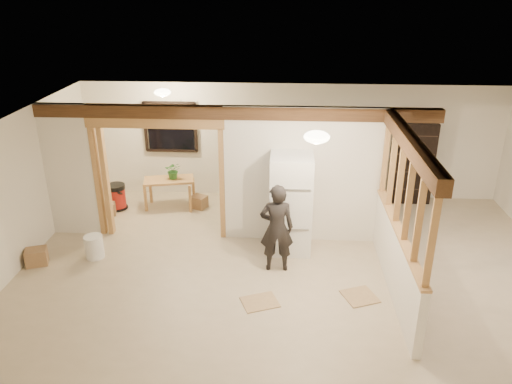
# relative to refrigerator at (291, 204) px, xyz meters

# --- Properties ---
(floor) EXTENTS (9.00, 6.50, 0.01)m
(floor) POSITION_rel_refrigerator_xyz_m (0.01, -0.79, -0.89)
(floor) COLOR #C1AE8F
(floor) RESTS_ON ground
(ceiling) EXTENTS (9.00, 6.50, 0.01)m
(ceiling) POSITION_rel_refrigerator_xyz_m (0.01, -0.79, 1.62)
(ceiling) COLOR white
(wall_back) EXTENTS (9.00, 0.01, 2.50)m
(wall_back) POSITION_rel_refrigerator_xyz_m (0.01, 2.46, 0.37)
(wall_back) COLOR silver
(wall_back) RESTS_ON floor
(wall_front) EXTENTS (9.00, 0.01, 2.50)m
(wall_front) POSITION_rel_refrigerator_xyz_m (0.01, -4.04, 0.37)
(wall_front) COLOR silver
(wall_front) RESTS_ON floor
(wall_left) EXTENTS (0.01, 6.50, 2.50)m
(wall_left) POSITION_rel_refrigerator_xyz_m (-4.49, -0.79, 0.37)
(wall_left) COLOR silver
(wall_left) RESTS_ON floor
(partition_left_stub) EXTENTS (0.90, 0.12, 2.50)m
(partition_left_stub) POSITION_rel_refrigerator_xyz_m (-4.04, 0.41, 0.37)
(partition_left_stub) COLOR silver
(partition_left_stub) RESTS_ON floor
(partition_center) EXTENTS (2.80, 0.12, 2.50)m
(partition_center) POSITION_rel_refrigerator_xyz_m (0.21, 0.41, 0.37)
(partition_center) COLOR silver
(partition_center) RESTS_ON floor
(doorway_frame) EXTENTS (2.46, 0.14, 2.20)m
(doorway_frame) POSITION_rel_refrigerator_xyz_m (-2.39, 0.41, 0.22)
(doorway_frame) COLOR tan
(doorway_frame) RESTS_ON floor
(header_beam_back) EXTENTS (7.00, 0.18, 0.22)m
(header_beam_back) POSITION_rel_refrigerator_xyz_m (-0.99, 0.41, 1.50)
(header_beam_back) COLOR #50321B
(header_beam_back) RESTS_ON ceiling
(header_beam_right) EXTENTS (0.18, 3.30, 0.22)m
(header_beam_right) POSITION_rel_refrigerator_xyz_m (1.61, -1.19, 1.50)
(header_beam_right) COLOR #50321B
(header_beam_right) RESTS_ON ceiling
(pony_wall) EXTENTS (0.12, 3.20, 1.00)m
(pony_wall) POSITION_rel_refrigerator_xyz_m (1.61, -1.19, -0.38)
(pony_wall) COLOR silver
(pony_wall) RESTS_ON floor
(stud_partition) EXTENTS (0.14, 3.20, 1.32)m
(stud_partition) POSITION_rel_refrigerator_xyz_m (1.61, -1.19, 0.78)
(stud_partition) COLOR tan
(stud_partition) RESTS_ON pony_wall
(window_back) EXTENTS (1.12, 0.10, 1.10)m
(window_back) POSITION_rel_refrigerator_xyz_m (-2.59, 2.38, 0.67)
(window_back) COLOR black
(window_back) RESTS_ON wall_back
(ceiling_dome_main) EXTENTS (0.36, 0.36, 0.16)m
(ceiling_dome_main) POSITION_rel_refrigerator_xyz_m (0.31, -1.29, 1.60)
(ceiling_dome_main) COLOR #FFEABF
(ceiling_dome_main) RESTS_ON ceiling
(ceiling_dome_util) EXTENTS (0.32, 0.32, 0.14)m
(ceiling_dome_util) POSITION_rel_refrigerator_xyz_m (-2.49, 1.51, 1.60)
(ceiling_dome_util) COLOR #FFEABF
(ceiling_dome_util) RESTS_ON ceiling
(hanging_bulb) EXTENTS (0.07, 0.07, 0.07)m
(hanging_bulb) POSITION_rel_refrigerator_xyz_m (-1.99, 0.81, 1.30)
(hanging_bulb) COLOR #FFD88C
(hanging_bulb) RESTS_ON ceiling
(refrigerator) EXTENTS (0.73, 0.71, 1.76)m
(refrigerator) POSITION_rel_refrigerator_xyz_m (0.00, 0.00, 0.00)
(refrigerator) COLOR white
(refrigerator) RESTS_ON floor
(woman) EXTENTS (0.57, 0.39, 1.52)m
(woman) POSITION_rel_refrigerator_xyz_m (-0.23, -0.70, -0.12)
(woman) COLOR black
(woman) RESTS_ON floor
(work_table) EXTENTS (1.11, 0.71, 0.65)m
(work_table) POSITION_rel_refrigerator_xyz_m (-2.52, 1.63, -0.56)
(work_table) COLOR tan
(work_table) RESTS_ON floor
(potted_plant) EXTENTS (0.37, 0.33, 0.37)m
(potted_plant) POSITION_rel_refrigerator_xyz_m (-2.42, 1.67, -0.05)
(potted_plant) COLOR #325E27
(potted_plant) RESTS_ON work_table
(shop_vac) EXTENTS (0.56, 0.56, 0.55)m
(shop_vac) POSITION_rel_refrigerator_xyz_m (-3.63, 1.49, -0.60)
(shop_vac) COLOR #9F1A12
(shop_vac) RESTS_ON floor
(bookshelf) EXTENTS (0.88, 0.29, 1.77)m
(bookshelf) POSITION_rel_refrigerator_xyz_m (2.58, 2.25, 0.00)
(bookshelf) COLOR black
(bookshelf) RESTS_ON floor
(bucket) EXTENTS (0.41, 0.41, 0.41)m
(bucket) POSITION_rel_refrigerator_xyz_m (-3.39, -0.51, -0.68)
(bucket) COLOR silver
(bucket) RESTS_ON floor
(box_util_a) EXTENTS (0.39, 0.37, 0.26)m
(box_util_a) POSITION_rel_refrigerator_xyz_m (-1.92, 1.65, -0.75)
(box_util_a) COLOR #946E48
(box_util_a) RESTS_ON floor
(box_util_b) EXTENTS (0.35, 0.35, 0.26)m
(box_util_b) POSITION_rel_refrigerator_xyz_m (-3.72, 1.21, -0.75)
(box_util_b) COLOR #946E48
(box_util_b) RESTS_ON floor
(box_front) EXTENTS (0.42, 0.38, 0.28)m
(box_front) POSITION_rel_refrigerator_xyz_m (-4.29, -0.79, -0.74)
(box_front) COLOR #946E48
(box_front) RESTS_ON floor
(floor_panel_near) EXTENTS (0.61, 0.61, 0.02)m
(floor_panel_near) POSITION_rel_refrigerator_xyz_m (1.07, -1.44, -0.87)
(floor_panel_near) COLOR tan
(floor_panel_near) RESTS_ON floor
(floor_panel_far) EXTENTS (0.64, 0.58, 0.02)m
(floor_panel_far) POSITION_rel_refrigerator_xyz_m (-0.45, -1.68, -0.87)
(floor_panel_far) COLOR tan
(floor_panel_far) RESTS_ON floor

